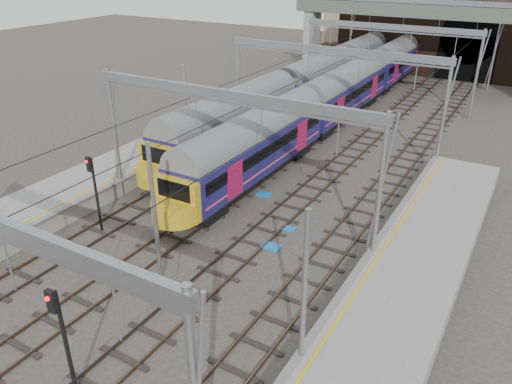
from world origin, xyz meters
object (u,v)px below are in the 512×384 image
Objects in this scene: train_main at (373,74)px; signal_near_left at (94,184)px; train_second at (350,63)px; signal_near_centre at (61,330)px.

signal_near_left is at bearing -96.60° from train_main.
train_second reaches higher than train_main.
train_main reaches higher than signal_near_left.
train_second reaches higher than signal_near_left.
train_second is 14.59× the size of signal_near_centre.
train_main is 14.57× the size of signal_near_left.
train_second is at bearing 94.86° from signal_near_centre.
signal_near_left is (0.02, -38.47, 0.31)m from train_second.
signal_near_left is 0.98× the size of signal_near_centre.
signal_near_left is (-3.98, -34.42, 0.36)m from train_main.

